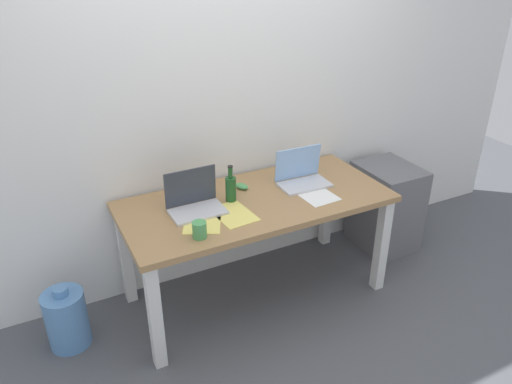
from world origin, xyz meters
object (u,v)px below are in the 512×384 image
object	(u,v)px
desk	(256,212)
water_cooler_jug	(67,319)
laptop_right	(302,176)
laptop_left	(195,202)
filing_cabinet	(385,207)
computer_mouse	(242,186)
coffee_mug	(199,230)
beer_bottle	(231,188)

from	to	relation	value
desk	water_cooler_jug	size ratio (longest dim) A/B	4.12
laptop_right	water_cooler_jug	world-z (taller)	laptop_right
water_cooler_jug	laptop_left	bearing A→B (deg)	-3.45
desk	filing_cabinet	world-z (taller)	desk
computer_mouse	coffee_mug	world-z (taller)	coffee_mug
coffee_mug	desk	bearing A→B (deg)	28.39
laptop_right	water_cooler_jug	distance (m)	1.72
desk	coffee_mug	world-z (taller)	coffee_mug
laptop_left	water_cooler_jug	xyz separation A→B (m)	(-0.84, 0.05, -0.61)
desk	computer_mouse	bearing A→B (deg)	95.14
laptop_left	filing_cabinet	bearing A→B (deg)	2.35
desk	laptop_left	bearing A→B (deg)	174.85
laptop_left	beer_bottle	xyz separation A→B (m)	(0.25, 0.02, 0.03)
coffee_mug	computer_mouse	bearing A→B (deg)	43.10
desk	coffee_mug	xyz separation A→B (m)	(-0.48, -0.26, 0.14)
computer_mouse	laptop_left	bearing A→B (deg)	-179.25
laptop_right	filing_cabinet	xyz separation A→B (m)	(0.82, 0.05, -0.46)
laptop_left	filing_cabinet	size ratio (longest dim) A/B	0.48
laptop_right	beer_bottle	distance (m)	0.52
beer_bottle	filing_cabinet	size ratio (longest dim) A/B	0.35
desk	laptop_right	bearing A→B (deg)	8.44
computer_mouse	filing_cabinet	bearing A→B (deg)	-23.07
coffee_mug	water_cooler_jug	distance (m)	1.02
laptop_right	beer_bottle	xyz separation A→B (m)	(-0.52, -0.00, 0.03)
desk	coffee_mug	distance (m)	0.57
laptop_left	beer_bottle	size ratio (longest dim) A/B	1.37
beer_bottle	computer_mouse	xyz separation A→B (m)	(0.13, 0.12, -0.07)
laptop_left	laptop_right	distance (m)	0.77
water_cooler_jug	filing_cabinet	xyz separation A→B (m)	(2.43, 0.01, 0.15)
beer_bottle	filing_cabinet	distance (m)	1.43
beer_bottle	water_cooler_jug	size ratio (longest dim) A/B	0.58
filing_cabinet	laptop_right	bearing A→B (deg)	-176.84
coffee_mug	filing_cabinet	xyz separation A→B (m)	(1.68, 0.36, -0.45)
laptop_left	beer_bottle	bearing A→B (deg)	3.98
desk	beer_bottle	distance (m)	0.24
filing_cabinet	desk	bearing A→B (deg)	-175.18
filing_cabinet	beer_bottle	bearing A→B (deg)	-177.95
computer_mouse	desk	bearing A→B (deg)	-104.39
laptop_left	coffee_mug	distance (m)	0.31
water_cooler_jug	coffee_mug	bearing A→B (deg)	-24.83
laptop_right	filing_cabinet	bearing A→B (deg)	3.16
coffee_mug	filing_cabinet	distance (m)	1.77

